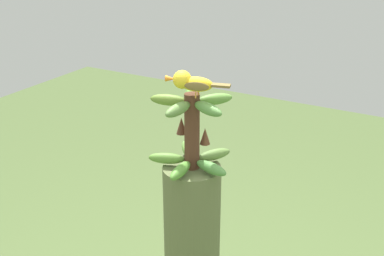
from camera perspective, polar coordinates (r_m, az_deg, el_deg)
name	(u,v)px	position (r m, az deg, el deg)	size (l,w,h in m)	color
banana_bunch	(192,132)	(1.72, 0.01, -0.42)	(0.31, 0.30, 0.27)	#4C2D1E
perched_bird	(191,82)	(1.63, -0.17, 5.25)	(0.21, 0.09, 0.09)	#C68933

